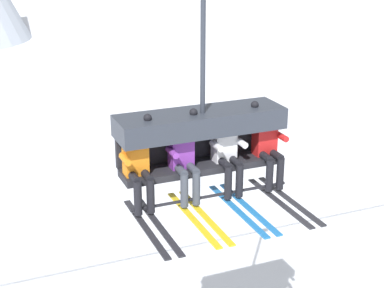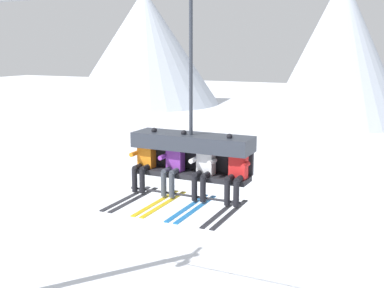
# 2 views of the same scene
# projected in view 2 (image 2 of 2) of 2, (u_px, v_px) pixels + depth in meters

# --- Properties ---
(mountain_peak_west) EXTENTS (21.16, 21.16, 15.89)m
(mountain_peak_west) POSITION_uv_depth(u_px,v_px,m) (145.00, 47.00, 68.20)
(mountain_peak_west) COLOR silver
(mountain_peak_west) RESTS_ON ground_plane
(mountain_peak_central) EXTENTS (14.56, 14.56, 15.36)m
(mountain_peak_central) POSITION_uv_depth(u_px,v_px,m) (340.00, 50.00, 50.45)
(mountain_peak_central) COLOR silver
(mountain_peak_central) RESTS_ON ground_plane
(chairlift_chair) EXTENTS (2.41, 0.74, 3.90)m
(chairlift_chair) POSITION_uv_depth(u_px,v_px,m) (193.00, 147.00, 9.43)
(chairlift_chair) COLOR #232328
(skier_orange) EXTENTS (0.48, 1.70, 1.34)m
(skier_orange) POSITION_uv_depth(u_px,v_px,m) (144.00, 160.00, 9.72)
(skier_orange) COLOR orange
(skier_purple) EXTENTS (0.48, 1.70, 1.34)m
(skier_purple) POSITION_uv_depth(u_px,v_px,m) (173.00, 163.00, 9.44)
(skier_purple) COLOR purple
(skier_white) EXTENTS (0.46, 1.70, 1.23)m
(skier_white) POSITION_uv_depth(u_px,v_px,m) (203.00, 167.00, 9.16)
(skier_white) COLOR silver
(skier_red) EXTENTS (0.48, 1.70, 1.34)m
(skier_red) POSITION_uv_depth(u_px,v_px,m) (236.00, 170.00, 8.89)
(skier_red) COLOR red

